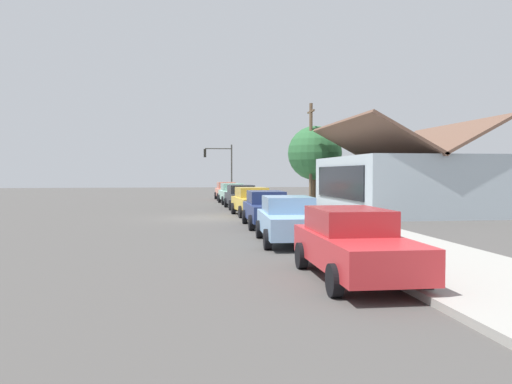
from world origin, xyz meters
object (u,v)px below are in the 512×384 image
(car_charcoal, at_px, (242,197))
(car_navy, at_px, (267,208))
(car_skyblue, at_px, (289,219))
(shade_tree, at_px, (315,153))
(car_cherry, at_px, (353,243))
(utility_pole_wooden, at_px, (311,152))
(car_coral, at_px, (227,191))
(car_mustard, at_px, (253,201))
(car_seafoam, at_px, (232,193))
(fire_hydrant_red, at_px, (252,198))
(traffic_light_main, at_px, (221,162))

(car_charcoal, distance_m, car_navy, 11.92)
(car_skyblue, height_order, shade_tree, shade_tree)
(car_cherry, height_order, utility_pole_wooden, utility_pole_wooden)
(car_coral, distance_m, car_mustard, 17.50)
(car_seafoam, bearing_deg, car_charcoal, -0.62)
(car_coral, distance_m, car_charcoal, 11.58)
(car_charcoal, xyz_separation_m, fire_hydrant_red, (-4.63, 1.31, -0.32))
(car_mustard, bearing_deg, shade_tree, 143.25)
(car_mustard, bearing_deg, utility_pole_wooden, 142.69)
(car_seafoam, relative_size, traffic_light_main, 0.94)
(car_cherry, bearing_deg, car_navy, -178.78)
(car_coral, relative_size, fire_hydrant_red, 6.30)
(shade_tree, bearing_deg, car_seafoam, -114.73)
(car_charcoal, xyz_separation_m, car_skyblue, (17.44, -0.24, -0.00))
(car_seafoam, bearing_deg, car_coral, 178.40)
(car_mustard, height_order, car_navy, same)
(car_cherry, height_order, shade_tree, shade_tree)
(car_charcoal, relative_size, car_mustard, 1.08)
(car_coral, height_order, utility_pole_wooden, utility_pole_wooden)
(car_charcoal, bearing_deg, shade_tree, 115.48)
(car_mustard, relative_size, utility_pole_wooden, 0.60)
(car_seafoam, xyz_separation_m, shade_tree, (2.75, 5.97, 3.08))
(car_coral, bearing_deg, car_cherry, -1.03)
(car_cherry, bearing_deg, utility_pole_wooden, 168.89)
(car_mustard, height_order, car_skyblue, same)
(car_mustard, height_order, fire_hydrant_red, car_mustard)
(car_navy, xyz_separation_m, car_skyblue, (5.52, -0.10, 0.00))
(car_skyblue, distance_m, traffic_light_main, 33.13)
(car_cherry, height_order, traffic_light_main, traffic_light_main)
(car_seafoam, relative_size, fire_hydrant_red, 6.91)
(car_coral, distance_m, car_navy, 23.50)
(shade_tree, bearing_deg, car_navy, -21.92)
(car_navy, relative_size, shade_tree, 0.81)
(traffic_light_main, bearing_deg, car_cherry, 0.50)
(car_cherry, relative_size, traffic_light_main, 0.94)
(car_coral, bearing_deg, car_mustard, -0.85)
(car_seafoam, distance_m, utility_pole_wooden, 7.30)
(utility_pole_wooden, xyz_separation_m, fire_hydrant_red, (-2.65, -4.00, -3.43))
(car_coral, xyz_separation_m, utility_pole_wooden, (9.60, 5.42, 3.11))
(car_coral, bearing_deg, car_seafoam, -1.15)
(car_navy, xyz_separation_m, traffic_light_main, (-27.50, -0.21, 2.68))
(car_mustard, bearing_deg, traffic_light_main, 177.54)
(car_seafoam, bearing_deg, car_cherry, -1.46)
(car_coral, height_order, car_seafoam, same)
(fire_hydrant_red, bearing_deg, car_coral, -168.45)
(shade_tree, distance_m, fire_hydrant_red, 5.92)
(car_coral, bearing_deg, car_charcoal, -0.66)
(car_cherry, bearing_deg, car_mustard, -179.41)
(shade_tree, relative_size, utility_pole_wooden, 0.79)
(car_mustard, xyz_separation_m, car_navy, (6.00, -0.13, 0.00))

